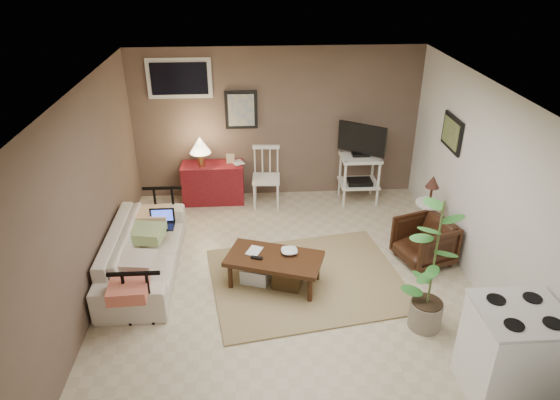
{
  "coord_description": "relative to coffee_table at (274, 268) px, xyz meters",
  "views": [
    {
      "loc": [
        -0.43,
        -5.01,
        3.74
      ],
      "look_at": [
        -0.09,
        0.35,
        0.97
      ],
      "focal_mm": 32.0,
      "sensor_mm": 36.0,
      "label": 1
    }
  ],
  "objects": [
    {
      "name": "floor",
      "position": [
        0.19,
        0.03,
        -0.24
      ],
      "size": [
        5.0,
        5.0,
        0.0
      ],
      "primitive_type": "plane",
      "color": "#C1B293",
      "rests_on": "ground"
    },
    {
      "name": "art_back",
      "position": [
        -0.36,
        2.51,
        1.21
      ],
      "size": [
        0.5,
        0.03,
        0.6
      ],
      "primitive_type": "cube",
      "color": "black"
    },
    {
      "name": "art_right",
      "position": [
        2.41,
        1.08,
        1.28
      ],
      "size": [
        0.03,
        0.6,
        0.45
      ],
      "primitive_type": "cube",
      "color": "black"
    },
    {
      "name": "window",
      "position": [
        -1.26,
        2.51,
        1.71
      ],
      "size": [
        0.96,
        0.03,
        0.6
      ],
      "primitive_type": "cube",
      "color": "silver"
    },
    {
      "name": "rug",
      "position": [
        0.42,
        0.06,
        -0.23
      ],
      "size": [
        2.58,
        2.2,
        0.02
      ],
      "primitive_type": "cube",
      "rotation": [
        0.0,
        0.0,
        0.17
      ],
      "color": "#9A875A",
      "rests_on": "floor"
    },
    {
      "name": "coffee_table",
      "position": [
        0.0,
        0.0,
        0.0
      ],
      "size": [
        1.26,
        0.92,
        0.43
      ],
      "color": "#3D1E10",
      "rests_on": "floor"
    },
    {
      "name": "sofa",
      "position": [
        -1.61,
        0.38,
        0.17
      ],
      "size": [
        0.61,
        2.08,
        0.81
      ],
      "primitive_type": "imported",
      "rotation": [
        0.0,
        0.0,
        1.57
      ],
      "color": "beige",
      "rests_on": "floor"
    },
    {
      "name": "sofa_pillows",
      "position": [
        -1.56,
        0.14,
        0.26
      ],
      "size": [
        0.4,
        1.98,
        0.14
      ],
      "primitive_type": null,
      "color": "beige",
      "rests_on": "sofa"
    },
    {
      "name": "sofa_end_rails",
      "position": [
        -1.49,
        0.38,
        0.11
      ],
      "size": [
        0.56,
        2.08,
        0.7
      ],
      "primitive_type": null,
      "color": "black",
      "rests_on": "floor"
    },
    {
      "name": "laptop",
      "position": [
        -1.41,
        0.74,
        0.29
      ],
      "size": [
        0.32,
        0.23,
        0.22
      ],
      "color": "black",
      "rests_on": "sofa"
    },
    {
      "name": "red_console",
      "position": [
        -0.86,
        2.29,
        0.15
      ],
      "size": [
        0.97,
        0.43,
        1.12
      ],
      "color": "maroon",
      "rests_on": "floor"
    },
    {
      "name": "spindle_chair",
      "position": [
        -0.01,
        2.14,
        0.2
      ],
      "size": [
        0.45,
        0.45,
        0.94
      ],
      "color": "silver",
      "rests_on": "floor"
    },
    {
      "name": "tv_stand",
      "position": [
        1.48,
        2.16,
        0.45
      ],
      "size": [
        0.66,
        0.5,
        1.29
      ],
      "color": "silver",
      "rests_on": "floor"
    },
    {
      "name": "side_table",
      "position": [
        2.18,
        0.89,
        0.38
      ],
      "size": [
        0.37,
        0.37,
        0.99
      ],
      "color": "silver",
      "rests_on": "floor"
    },
    {
      "name": "armchair",
      "position": [
        1.98,
        0.38,
        0.09
      ],
      "size": [
        0.76,
        0.79,
        0.65
      ],
      "primitive_type": "imported",
      "rotation": [
        0.0,
        0.0,
        -1.24
      ],
      "color": "black",
      "rests_on": "floor"
    },
    {
      "name": "potted_plant",
      "position": [
        1.6,
        -0.85,
        0.6
      ],
      "size": [
        0.39,
        0.39,
        1.57
      ],
      "color": "gray",
      "rests_on": "floor"
    },
    {
      "name": "stove",
      "position": [
        2.04,
        -1.79,
        0.24
      ],
      "size": [
        0.74,
        0.69,
        0.97
      ],
      "color": "white",
      "rests_on": "floor"
    },
    {
      "name": "bowl",
      "position": [
        0.19,
        0.06,
        0.26
      ],
      "size": [
        0.2,
        0.05,
        0.2
      ],
      "primitive_type": "imported",
      "rotation": [
        0.0,
        0.0,
        0.01
      ],
      "color": "#3D1E10",
      "rests_on": "coffee_table"
    },
    {
      "name": "book_table",
      "position": [
        -0.3,
        0.16,
        0.27
      ],
      "size": [
        0.15,
        0.08,
        0.22
      ],
      "primitive_type": "imported",
      "rotation": [
        0.0,
        0.0,
        -0.41
      ],
      "color": "#3D1E10",
      "rests_on": "coffee_table"
    },
    {
      "name": "book_console",
      "position": [
        -0.52,
        2.28,
        0.51
      ],
      "size": [
        0.16,
        0.08,
        0.21
      ],
      "primitive_type": "imported",
      "rotation": [
        0.0,
        0.0,
        0.38
      ],
      "color": "#3D1E10",
      "rests_on": "red_console"
    }
  ]
}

